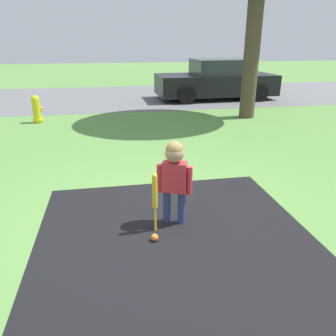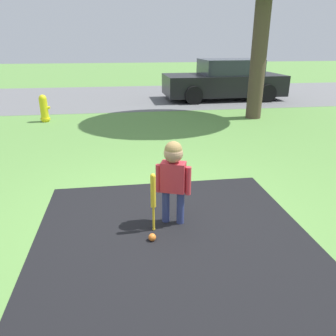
{
  "view_description": "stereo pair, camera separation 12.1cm",
  "coord_description": "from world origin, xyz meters",
  "px_view_note": "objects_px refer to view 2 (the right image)",
  "views": [
    {
      "loc": [
        -0.48,
        -3.42,
        1.99
      ],
      "look_at": [
        0.18,
        0.26,
        0.53
      ],
      "focal_mm": 35.0,
      "sensor_mm": 36.0,
      "label": 1
    },
    {
      "loc": [
        -0.36,
        -3.44,
        1.99
      ],
      "look_at": [
        0.18,
        0.26,
        0.53
      ],
      "focal_mm": 35.0,
      "sensor_mm": 36.0,
      "label": 2
    }
  ],
  "objects_px": {
    "baseball_bat": "(153,194)",
    "sports_ball": "(152,237)",
    "fire_hydrant": "(44,109)",
    "child": "(173,171)",
    "parked_car": "(224,81)"
  },
  "relations": [
    {
      "from": "fire_hydrant",
      "to": "baseball_bat",
      "type": "bearing_deg",
      "value": -68.39
    },
    {
      "from": "sports_ball",
      "to": "fire_hydrant",
      "type": "distance_m",
      "value": 6.31
    },
    {
      "from": "baseball_bat",
      "to": "sports_ball",
      "type": "bearing_deg",
      "value": -100.68
    },
    {
      "from": "baseball_bat",
      "to": "parked_car",
      "type": "height_order",
      "value": "parked_car"
    },
    {
      "from": "baseball_bat",
      "to": "parked_car",
      "type": "distance_m",
      "value": 9.19
    },
    {
      "from": "sports_ball",
      "to": "parked_car",
      "type": "height_order",
      "value": "parked_car"
    },
    {
      "from": "child",
      "to": "fire_hydrant",
      "type": "height_order",
      "value": "child"
    },
    {
      "from": "child",
      "to": "baseball_bat",
      "type": "distance_m",
      "value": 0.34
    },
    {
      "from": "child",
      "to": "parked_car",
      "type": "bearing_deg",
      "value": 89.83
    },
    {
      "from": "baseball_bat",
      "to": "fire_hydrant",
      "type": "xyz_separation_m",
      "value": [
        -2.26,
        5.7,
        -0.1
      ]
    },
    {
      "from": "child",
      "to": "parked_car",
      "type": "height_order",
      "value": "parked_car"
    },
    {
      "from": "baseball_bat",
      "to": "fire_hydrant",
      "type": "bearing_deg",
      "value": 111.61
    },
    {
      "from": "sports_ball",
      "to": "baseball_bat",
      "type": "bearing_deg",
      "value": 79.32
    },
    {
      "from": "sports_ball",
      "to": "fire_hydrant",
      "type": "height_order",
      "value": "fire_hydrant"
    },
    {
      "from": "parked_car",
      "to": "baseball_bat",
      "type": "bearing_deg",
      "value": 66.57
    }
  ]
}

